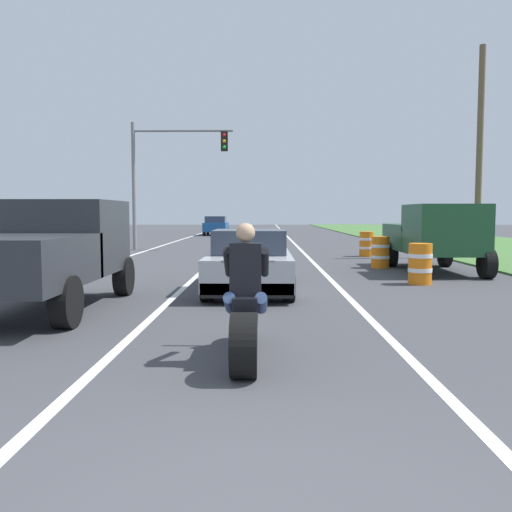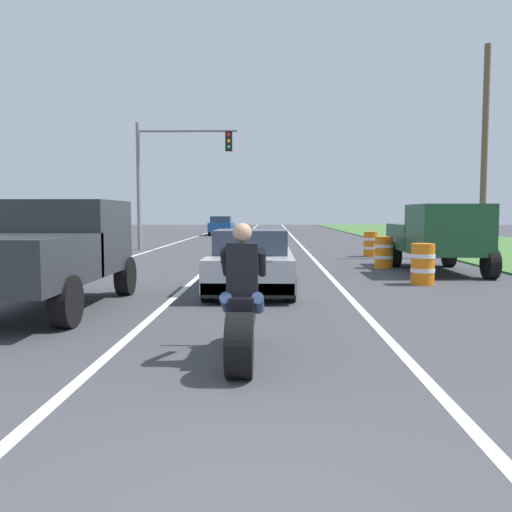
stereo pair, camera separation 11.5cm
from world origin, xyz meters
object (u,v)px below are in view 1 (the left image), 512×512
Objects in this scene: sports_car_silver at (250,263)px; distant_car_far_ahead at (216,225)px; pickup_truck_left_lane_dark_grey at (50,248)px; pickup_truck_right_shoulder_dark_green at (434,234)px; construction_barrel_far at (366,244)px; traffic_light_mast_near at (165,165)px; construction_barrel_mid at (380,252)px; construction_barrel_nearest at (420,264)px; motorcycle_with_rider at (246,312)px.

distant_car_far_ahead is at bearing 96.45° from sports_car_silver.
pickup_truck_right_shoulder_dark_green is (8.87, 6.48, 0.00)m from pickup_truck_left_lane_dark_grey.
traffic_light_mast_near is at bearing 155.56° from construction_barrel_far.
pickup_truck_right_shoulder_dark_green reaches higher than sports_car_silver.
pickup_truck_left_lane_dark_grey reaches higher than distant_car_far_ahead.
construction_barrel_mid is at bearing 140.91° from pickup_truck_right_shoulder_dark_green.
distant_car_far_ahead is at bearing 110.53° from construction_barrel_far.
distant_car_far_ahead reaches higher than construction_barrel_nearest.
motorcycle_with_rider is at bearing -84.41° from distant_car_far_ahead.
pickup_truck_right_shoulder_dark_green reaches higher than distant_car_far_ahead.
construction_barrel_nearest and construction_barrel_mid have the same top height.
pickup_truck_right_shoulder_dark_green is 4.80× the size of construction_barrel_nearest.
construction_barrel_far is at bearing 65.52° from sports_car_silver.
motorcycle_with_rider is 0.55× the size of distant_car_far_ahead.
sports_car_silver reaches higher than construction_barrel_far.
pickup_truck_right_shoulder_dark_green is (5.24, 9.92, 0.51)m from motorcycle_with_rider.
traffic_light_mast_near reaches higher than pickup_truck_right_shoulder_dark_green.
construction_barrel_mid is at bearing 45.18° from pickup_truck_left_lane_dark_grey.
pickup_truck_left_lane_dark_grey is 4.80× the size of construction_barrel_mid.
construction_barrel_nearest is 30.71m from distant_car_far_ahead.
pickup_truck_right_shoulder_dark_green is 28.28m from distant_car_far_ahead.
construction_barrel_mid is at bearing -73.77° from distant_car_far_ahead.
sports_car_silver is at bearing -128.00° from construction_barrel_mid.
construction_barrel_far is 22.60m from distant_car_far_ahead.
distant_car_far_ahead reaches higher than construction_barrel_far.
construction_barrel_mid is (4.00, 5.13, -0.13)m from sports_car_silver.
construction_barrel_nearest is at bearing -88.22° from construction_barrel_mid.
motorcycle_with_rider is at bearing -88.96° from sports_car_silver.
distant_car_far_ahead reaches higher than construction_barrel_mid.
sports_car_silver is 0.90× the size of pickup_truck_left_lane_dark_grey.
distant_car_far_ahead is (-7.62, 29.75, 0.27)m from construction_barrel_nearest.
distant_car_far_ahead is (-3.50, 30.89, 0.14)m from sports_car_silver.
traffic_light_mast_near is at bearing -92.95° from distant_car_far_ahead.
pickup_truck_left_lane_dark_grey is (-3.52, -2.45, 0.48)m from sports_car_silver.
construction_barrel_mid is at bearing 52.00° from sports_car_silver.
sports_car_silver is 10.69m from construction_barrel_far.
distant_car_far_ahead is (-7.93, 21.16, 0.27)m from construction_barrel_far.
pickup_truck_right_shoulder_dark_green is 1.20× the size of distant_car_far_ahead.
construction_barrel_nearest is (7.65, 3.59, -0.60)m from pickup_truck_left_lane_dark_grey.
construction_barrel_mid and construction_barrel_far have the same top height.
sports_car_silver is 4.30× the size of construction_barrel_mid.
pickup_truck_right_shoulder_dark_green is at bearing -44.92° from traffic_light_mast_near.
sports_car_silver is 6.72m from pickup_truck_right_shoulder_dark_green.
pickup_truck_right_shoulder_dark_green is 4.80× the size of construction_barrel_mid.
motorcycle_with_rider reaches higher than sports_car_silver.
pickup_truck_left_lane_dark_grey reaches higher than construction_barrel_nearest.
sports_car_silver is 0.90× the size of pickup_truck_right_shoulder_dark_green.
motorcycle_with_rider is at bearing -109.49° from construction_barrel_mid.
pickup_truck_right_shoulder_dark_green is 0.80× the size of traffic_light_mast_near.
traffic_light_mast_near reaches higher than construction_barrel_mid.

